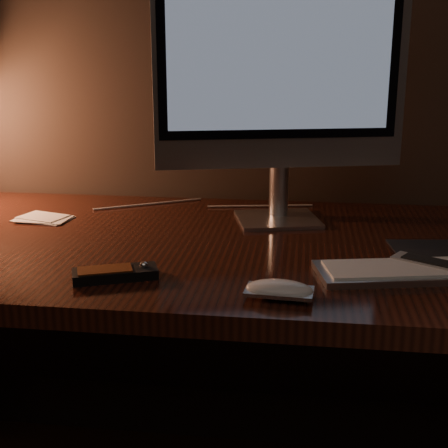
# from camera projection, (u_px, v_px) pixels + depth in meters

# --- Properties ---
(desk) EXTENTS (1.60, 0.75, 0.75)m
(desk) POSITION_uv_depth(u_px,v_px,m) (212.00, 286.00, 1.41)
(desk) COLOR black
(desk) RESTS_ON ground
(monitor) EXTENTS (0.55, 0.20, 0.59)m
(monitor) POSITION_uv_depth(u_px,v_px,m) (281.00, 68.00, 1.35)
(monitor) COLOR silver
(monitor) RESTS_ON desk
(keyboard) EXTENTS (0.45, 0.21, 0.02)m
(keyboard) POSITION_uv_depth(u_px,v_px,m) (438.00, 270.00, 1.11)
(keyboard) COLOR silver
(keyboard) RESTS_ON desk
(mouse) EXTENTS (0.11, 0.07, 0.02)m
(mouse) POSITION_uv_depth(u_px,v_px,m) (279.00, 292.00, 1.00)
(mouse) COLOR white
(mouse) RESTS_ON desk
(media_remote) EXTENTS (0.16, 0.10, 0.03)m
(media_remote) POSITION_uv_depth(u_px,v_px,m) (115.00, 273.00, 1.08)
(media_remote) COLOR black
(media_remote) RESTS_ON desk
(tv_remote) EXTENTS (0.18, 0.14, 0.02)m
(tv_remote) POSITION_uv_depth(u_px,v_px,m) (444.00, 268.00, 1.11)
(tv_remote) COLOR gray
(tv_remote) RESTS_ON desk
(papers) EXTENTS (0.14, 0.11, 0.01)m
(papers) POSITION_uv_depth(u_px,v_px,m) (43.00, 218.00, 1.46)
(papers) COLOR white
(papers) RESTS_ON desk
(cable) EXTENTS (0.52, 0.18, 0.00)m
(cable) POSITION_uv_depth(u_px,v_px,m) (203.00, 206.00, 1.58)
(cable) COLOR white
(cable) RESTS_ON desk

